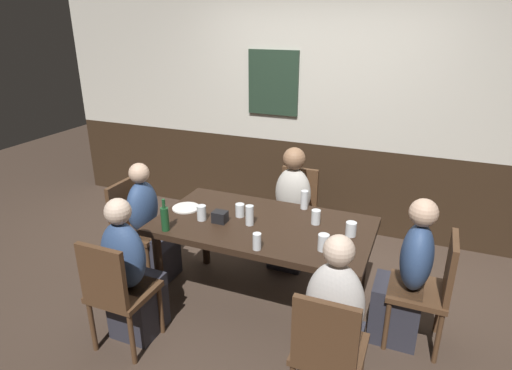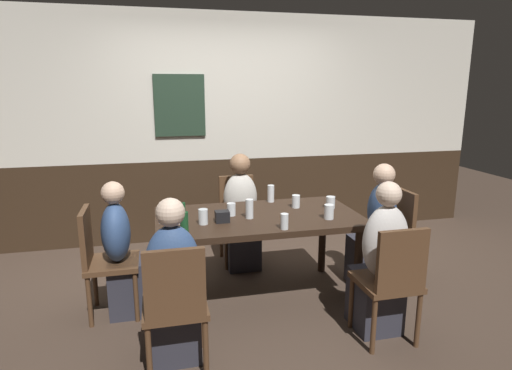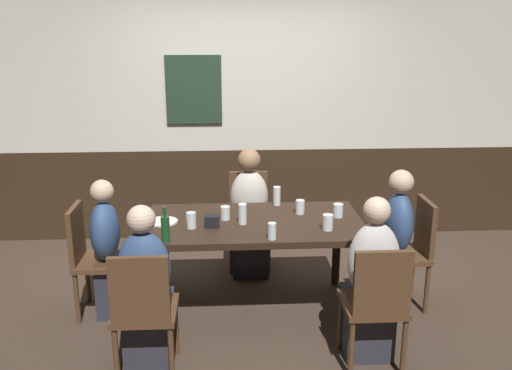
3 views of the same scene
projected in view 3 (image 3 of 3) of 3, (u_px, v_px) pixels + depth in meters
The scene contains 24 objects.
ground_plane at pixel (254, 307), 4.45m from camera, with size 12.00×12.00×0.00m, color #423328.
wall_back at pixel (245, 116), 5.67m from camera, with size 6.40×0.13×2.60m.
dining_table at pixel (254, 231), 4.26m from camera, with size 1.68×0.92×0.74m.
chair_right_near at pixel (376, 301), 3.51m from camera, with size 0.40×0.40×0.88m.
chair_left_near at pixel (143, 307), 3.43m from camera, with size 0.40×0.40×0.88m.
chair_head_west at pixel (92, 254), 4.24m from camera, with size 0.40×0.40×0.88m.
chair_mid_far at pixel (249, 214), 5.15m from camera, with size 0.40×0.40×0.88m.
chair_head_east at pixel (411, 247), 4.38m from camera, with size 0.40×0.40×0.88m.
person_right_near at pixel (370, 291), 3.67m from camera, with size 0.34×0.37×1.15m.
person_left_near at pixel (147, 298), 3.59m from camera, with size 0.34×0.37×1.13m.
person_head_west at pixel (114, 259), 4.26m from camera, with size 0.37×0.34×1.09m.
person_mid_far at pixel (250, 221), 5.00m from camera, with size 0.34×0.37×1.14m.
person_head_east at pixel (390, 250), 4.38m from camera, with size 0.37×0.34×1.13m.
pint_glass_amber at pixel (328, 223), 4.04m from camera, with size 0.08×0.08×0.12m.
tumbler_water at pixel (300, 208), 4.39m from camera, with size 0.07×0.07×0.11m.
beer_glass_half at pixel (272, 232), 3.86m from camera, with size 0.06×0.06×0.12m.
highball_clear at pixel (191, 221), 4.08m from camera, with size 0.07×0.07×0.12m.
tumbler_short at pixel (338, 211), 4.32m from camera, with size 0.08×0.08×0.11m.
beer_glass_tall at pixel (277, 197), 4.61m from camera, with size 0.06×0.06×0.16m.
pint_glass_stout at pixel (243, 215), 4.16m from camera, with size 0.06×0.06×0.16m.
pint_glass_pale at pixel (225, 214), 4.26m from camera, with size 0.07×0.07×0.11m.
beer_bottle_green at pixel (165, 228), 3.81m from camera, with size 0.06×0.06×0.25m.
plate_white_large at pixel (163, 222), 4.21m from camera, with size 0.23×0.23×0.01m, color white.
condiment_caddy at pixel (212, 221), 4.11m from camera, with size 0.11×0.09×0.09m, color black.
Camera 3 is at (-0.21, -4.00, 2.17)m, focal length 38.58 mm.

